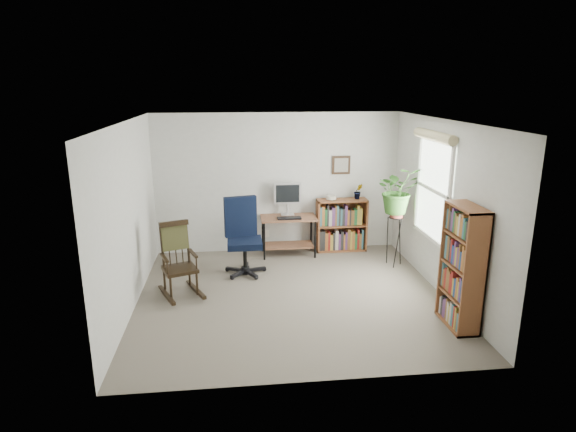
{
  "coord_description": "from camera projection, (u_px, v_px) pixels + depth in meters",
  "views": [
    {
      "loc": [
        -0.74,
        -6.11,
        2.86
      ],
      "look_at": [
        0.0,
        0.4,
        1.05
      ],
      "focal_mm": 30.0,
      "sensor_mm": 36.0,
      "label": 1
    }
  ],
  "objects": [
    {
      "name": "ceiling",
      "position": [
        292.0,
        121.0,
        6.06
      ],
      "size": [
        4.2,
        4.0,
        0.0
      ],
      "primitive_type": "cube",
      "color": "silver",
      "rests_on": "ground"
    },
    {
      "name": "spider_plant",
      "position": [
        399.0,
        167.0,
        7.42
      ],
      "size": [
        1.69,
        1.88,
        1.46
      ],
      "primitive_type": "imported",
      "color": "#2F6122",
      "rests_on": "plant_stand"
    },
    {
      "name": "wall_front",
      "position": [
        317.0,
        269.0,
        4.46
      ],
      "size": [
        4.2,
        0.0,
        2.4
      ],
      "primitive_type": "cube",
      "color": "silver",
      "rests_on": "ground"
    },
    {
      "name": "floor",
      "position": [
        291.0,
        296.0,
        6.69
      ],
      "size": [
        4.2,
        4.0,
        0.0
      ],
      "primitive_type": "cube",
      "color": "slate",
      "rests_on": "ground"
    },
    {
      "name": "wall_right",
      "position": [
        443.0,
        209.0,
        6.6
      ],
      "size": [
        0.0,
        4.0,
        2.4
      ],
      "primitive_type": "cube",
      "color": "silver",
      "rests_on": "ground"
    },
    {
      "name": "window",
      "position": [
        433.0,
        190.0,
        6.83
      ],
      "size": [
        0.12,
        1.2,
        1.5
      ],
      "primitive_type": null,
      "color": "white",
      "rests_on": "wall_right"
    },
    {
      "name": "potted_plant_small",
      "position": [
        358.0,
        196.0,
        8.34
      ],
      "size": [
        0.13,
        0.24,
        0.11
      ],
      "primitive_type": "imported",
      "color": "#2F6122",
      "rests_on": "low_bookshelf"
    },
    {
      "name": "plant_stand",
      "position": [
        395.0,
        237.0,
        7.72
      ],
      "size": [
        0.26,
        0.26,
        0.95
      ],
      "primitive_type": null,
      "rotation": [
        0.0,
        0.0,
        0.01
      ],
      "color": "black",
      "rests_on": "floor"
    },
    {
      "name": "keyboard",
      "position": [
        289.0,
        218.0,
        8.04
      ],
      "size": [
        0.4,
        0.15,
        0.02
      ],
      "primitive_type": "cube",
      "color": "black",
      "rests_on": "desk"
    },
    {
      "name": "monitor",
      "position": [
        287.0,
        199.0,
        8.22
      ],
      "size": [
        0.46,
        0.16,
        0.56
      ],
      "primitive_type": null,
      "color": "silver",
      "rests_on": "desk"
    },
    {
      "name": "low_bookshelf",
      "position": [
        341.0,
        225.0,
        8.43
      ],
      "size": [
        0.88,
        0.29,
        0.93
      ],
      "primitive_type": null,
      "color": "brown",
      "rests_on": "floor"
    },
    {
      "name": "framed_picture",
      "position": [
        341.0,
        165.0,
        8.3
      ],
      "size": [
        0.32,
        0.04,
        0.32
      ],
      "primitive_type": null,
      "color": "black",
      "rests_on": "wall_back"
    },
    {
      "name": "wall_back",
      "position": [
        278.0,
        183.0,
        8.29
      ],
      "size": [
        4.2,
        0.0,
        2.4
      ],
      "primitive_type": "cube",
      "color": "silver",
      "rests_on": "ground"
    },
    {
      "name": "wall_left",
      "position": [
        129.0,
        218.0,
        6.15
      ],
      "size": [
        0.0,
        4.0,
        2.4
      ],
      "primitive_type": "cube",
      "color": "silver",
      "rests_on": "ground"
    },
    {
      "name": "tall_bookshelf",
      "position": [
        462.0,
        267.0,
        5.71
      ],
      "size": [
        0.28,
        0.66,
        1.51
      ],
      "primitive_type": null,
      "color": "brown",
      "rests_on": "floor"
    },
    {
      "name": "office_chair",
      "position": [
        245.0,
        237.0,
        7.34
      ],
      "size": [
        0.78,
        0.78,
        1.2
      ],
      "primitive_type": null,
      "rotation": [
        0.0,
        0.0,
        0.21
      ],
      "color": "black",
      "rests_on": "floor"
    },
    {
      "name": "desk",
      "position": [
        288.0,
        236.0,
        8.25
      ],
      "size": [
        0.93,
        0.51,
        0.67
      ],
      "primitive_type": null,
      "color": "brown",
      "rests_on": "floor"
    },
    {
      "name": "rocking_chair",
      "position": [
        179.0,
        260.0,
        6.61
      ],
      "size": [
        0.82,
        1.03,
        1.05
      ],
      "primitive_type": null,
      "rotation": [
        0.0,
        0.0,
        0.35
      ],
      "color": "black",
      "rests_on": "floor"
    }
  ]
}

